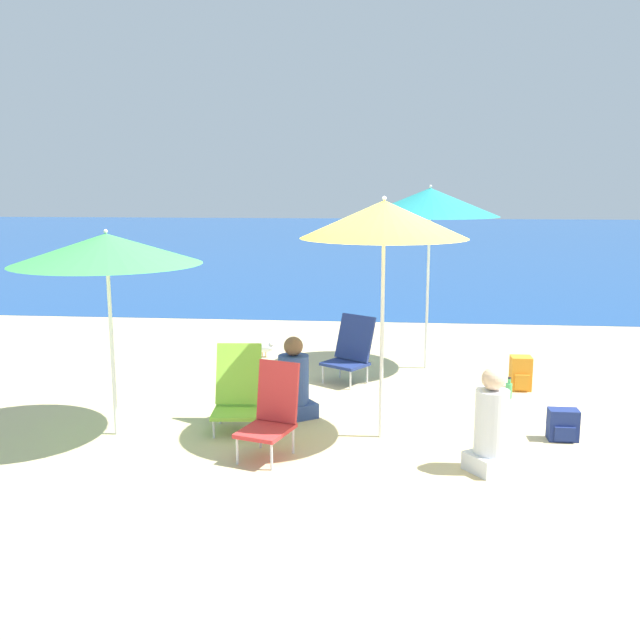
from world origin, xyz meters
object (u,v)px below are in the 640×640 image
beach_umbrella_green (107,249)px  cooler_box (262,384)px  beach_umbrella_yellow (384,220)px  beach_chair_red (272,411)px  backpack_orange (521,373)px  water_bottle (509,390)px  beach_chair_navy (351,349)px  backpack_navy (563,425)px  beach_chair_lime (238,391)px  person_seated_near (491,427)px  seagull (265,348)px  person_seated_far (294,385)px  beach_umbrella_teal (430,202)px

beach_umbrella_green → cooler_box: beach_umbrella_green is taller
beach_umbrella_yellow → beach_chair_red: beach_umbrella_yellow is taller
backpack_orange → water_bottle: backpack_orange is taller
beach_chair_navy → cooler_box: bearing=-112.2°
beach_umbrella_green → backpack_navy: beach_umbrella_green is taller
beach_chair_red → water_bottle: (2.46, 1.98, -0.31)m
beach_chair_lime → water_bottle: size_ratio=3.27×
beach_chair_lime → person_seated_near: 2.59m
backpack_orange → seagull: (-3.38, 1.34, -0.06)m
beach_umbrella_green → beach_umbrella_yellow: bearing=3.9°
beach_chair_red → water_bottle: beach_chair_red is taller
backpack_navy → cooler_box: 3.41m
beach_umbrella_yellow → seagull: size_ratio=8.73×
person_seated_far → beach_chair_red: bearing=-37.8°
beach_umbrella_yellow → cooler_box: size_ratio=6.00×
water_bottle → beach_umbrella_green: bearing=-158.5°
beach_umbrella_yellow → backpack_orange: beach_umbrella_yellow is taller
person_seated_far → water_bottle: size_ratio=3.46×
beach_chair_lime → backpack_navy: size_ratio=2.70×
beach_umbrella_yellow → cooler_box: 2.76m
beach_chair_red → person_seated_far: (0.06, 1.07, -0.05)m
beach_chair_navy → seagull: bearing=171.3°
person_seated_far → backpack_orange: size_ratio=2.15×
beach_umbrella_green → seagull: 3.86m
beach_chair_navy → water_bottle: bearing=17.3°
beach_chair_navy → person_seated_near: (1.36, -2.73, -0.03)m
backpack_navy → water_bottle: backpack_navy is taller
beach_umbrella_green → person_seated_far: 2.36m
backpack_navy → beach_chair_red: bearing=-167.1°
beach_umbrella_yellow → backpack_navy: beach_umbrella_yellow is taller
beach_umbrella_yellow → cooler_box: beach_umbrella_yellow is taller
backpack_navy → beach_umbrella_yellow: bearing=-177.4°
backpack_orange → cooler_box: 3.13m
water_bottle → seagull: bearing=151.5°
backpack_orange → seagull: bearing=158.4°
beach_umbrella_teal → beach_chair_navy: (-0.98, -0.78, -1.80)m
backpack_navy → person_seated_far: bearing=170.7°
beach_umbrella_teal → beach_chair_navy: beach_umbrella_teal is taller
beach_chair_lime → person_seated_far: (0.53, 0.36, -0.02)m
beach_umbrella_teal → beach_umbrella_yellow: (-0.57, -2.75, -0.09)m
backpack_orange → beach_chair_navy: bearing=175.7°
backpack_navy → beach_umbrella_teal: bearing=114.1°
beach_chair_red → beach_umbrella_yellow: bearing=47.0°
beach_chair_red → beach_chair_lime: beach_chair_red is taller
beach_umbrella_green → person_seated_far: size_ratio=2.31×
beach_umbrella_green → backpack_navy: (4.39, 0.26, -1.70)m
beach_chair_navy → person_seated_far: (-0.53, -1.45, -0.06)m
cooler_box → seagull: bearing=98.9°
seagull → beach_chair_red: bearing=-79.0°
person_seated_near → backpack_navy: (0.81, 0.83, -0.24)m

